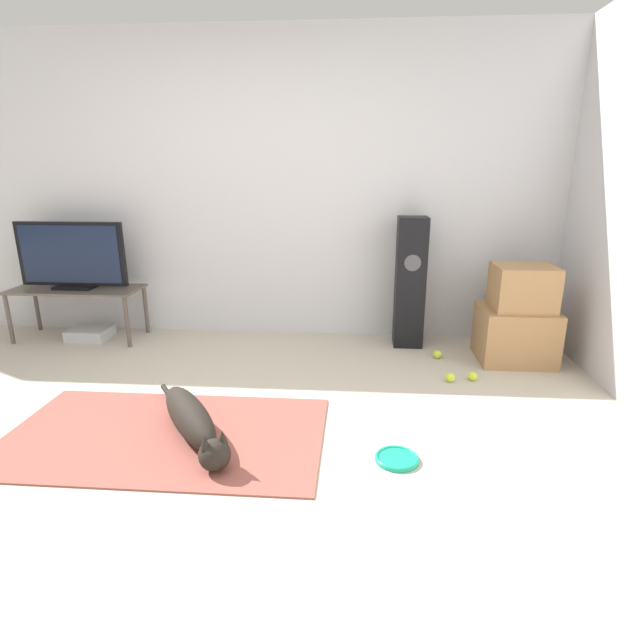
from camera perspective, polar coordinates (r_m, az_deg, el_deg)
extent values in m
plane|color=#BCB29E|center=(2.82, -14.57, -14.63)|extent=(12.00, 12.00, 0.00)
cube|color=silver|center=(4.45, -7.01, 14.57)|extent=(8.00, 0.06, 2.55)
cube|color=#934C42|center=(3.03, -17.29, -12.40)|extent=(1.79, 1.02, 0.01)
ellipsoid|color=black|center=(2.95, -14.68, -10.60)|extent=(0.58, 0.71, 0.21)
sphere|color=black|center=(2.61, -11.95, -14.84)|extent=(0.16, 0.16, 0.16)
cone|color=black|center=(2.57, -11.08, -12.97)|extent=(0.05, 0.05, 0.07)
cone|color=black|center=(2.55, -13.02, -13.40)|extent=(0.05, 0.05, 0.07)
cylinder|color=black|center=(3.41, -16.99, -8.00)|extent=(0.17, 0.22, 0.03)
cylinder|color=#199E7A|center=(2.71, 8.77, -15.44)|extent=(0.23, 0.23, 0.02)
torus|color=#199E7A|center=(2.71, 8.78, -15.31)|extent=(0.23, 0.23, 0.02)
cube|color=#A87A4C|center=(4.18, 21.40, -1.55)|extent=(0.55, 0.49, 0.42)
cube|color=#A87A4C|center=(4.07, 22.18, 3.44)|extent=(0.44, 0.39, 0.34)
cube|color=black|center=(4.22, 10.25, 4.21)|extent=(0.24, 0.24, 1.08)
cylinder|color=#4C4C51|center=(4.06, 10.55, 6.43)|extent=(0.13, 0.00, 0.13)
cube|color=brown|center=(4.82, -26.11, 3.18)|extent=(1.10, 0.44, 0.02)
cylinder|color=brown|center=(5.01, -31.99, 0.06)|extent=(0.04, 0.04, 0.44)
cylinder|color=brown|center=(4.47, -21.18, -0.24)|extent=(0.04, 0.04, 0.44)
cylinder|color=brown|center=(5.31, -29.63, 1.26)|extent=(0.04, 0.04, 0.44)
cylinder|color=brown|center=(4.81, -19.27, 1.12)|extent=(0.04, 0.04, 0.44)
cube|color=black|center=(4.82, -26.14, 3.44)|extent=(0.33, 0.20, 0.03)
cube|color=black|center=(4.78, -26.54, 6.77)|extent=(0.94, 0.04, 0.54)
cube|color=#141E38|center=(4.76, -26.66, 6.72)|extent=(0.86, 0.01, 0.49)
sphere|color=#C6E033|center=(3.73, 17.05, -6.17)|extent=(0.07, 0.07, 0.07)
sphere|color=#C6E033|center=(3.67, 14.64, -6.36)|extent=(0.07, 0.07, 0.07)
sphere|color=#C6E033|center=(4.09, 13.26, -3.83)|extent=(0.07, 0.07, 0.07)
cube|color=#B7B7BC|center=(4.88, -24.76, -1.38)|extent=(0.34, 0.29, 0.09)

